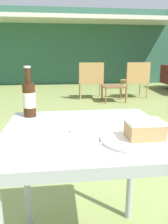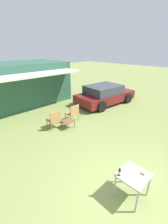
% 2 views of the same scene
% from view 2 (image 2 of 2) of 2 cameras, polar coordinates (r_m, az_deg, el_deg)
% --- Properties ---
extents(ground_plane, '(60.00, 60.00, 0.00)m').
position_cam_2_polar(ground_plane, '(4.59, 17.20, -28.06)').
color(ground_plane, olive).
extents(parked_car, '(4.26, 2.45, 1.26)m').
position_cam_2_polar(parked_car, '(10.25, 7.89, 6.61)').
color(parked_car, maroon).
rests_on(parked_car, ground_plane).
extents(wicker_chair_cushioned, '(0.60, 0.53, 0.87)m').
position_cam_2_polar(wicker_chair_cushioned, '(7.10, -11.21, -2.53)').
color(wicker_chair_cushioned, '#B2844C').
rests_on(wicker_chair_cushioned, ground_plane).
extents(wicker_chair_plain, '(0.59, 0.51, 0.87)m').
position_cam_2_polar(wicker_chair_plain, '(7.68, -4.27, -0.02)').
color(wicker_chair_plain, '#B2844C').
rests_on(wicker_chair_plain, ground_plane).
extents(garden_side_table, '(0.50, 0.48, 0.36)m').
position_cam_2_polar(garden_side_table, '(7.11, -6.17, -3.58)').
color(garden_side_table, brown).
rests_on(garden_side_table, ground_plane).
extents(patio_table, '(0.70, 0.66, 0.71)m').
position_cam_2_polar(patio_table, '(4.13, 18.29, -22.55)').
color(patio_table, '#9EA3A8').
rests_on(patio_table, ground_plane).
extents(cake_on_plate, '(0.26, 0.26, 0.08)m').
position_cam_2_polar(cake_on_plate, '(4.14, 21.67, -20.86)').
color(cake_on_plate, silver).
rests_on(cake_on_plate, patio_table).
extents(cola_bottle_near, '(0.06, 0.06, 0.25)m').
position_cam_2_polar(cola_bottle_near, '(3.90, 13.40, -21.38)').
color(cola_bottle_near, '#381E0F').
rests_on(cola_bottle_near, patio_table).
extents(fork, '(0.16, 0.06, 0.01)m').
position_cam_2_polar(fork, '(4.10, 21.10, -21.68)').
color(fork, silver).
rests_on(fork, patio_table).
extents(loose_bottle_cap, '(0.03, 0.03, 0.01)m').
position_cam_2_polar(loose_bottle_cap, '(4.02, 18.34, -22.28)').
color(loose_bottle_cap, silver).
rests_on(loose_bottle_cap, patio_table).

